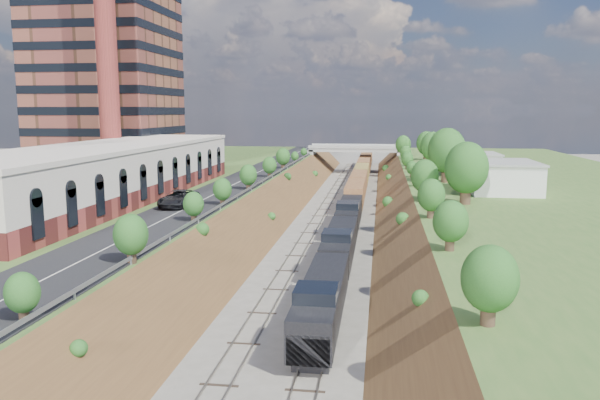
{
  "coord_description": "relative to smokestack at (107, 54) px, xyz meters",
  "views": [
    {
      "loc": [
        6.75,
        -32.43,
        16.31
      ],
      "look_at": [
        -2.5,
        34.05,
        6.0
      ],
      "focal_mm": 35.0,
      "sensor_mm": 36.0,
      "label": 1
    }
  ],
  "objects": [
    {
      "name": "platform_right",
      "position": [
        69.0,
        4.0,
        -22.5
      ],
      "size": [
        44.0,
        180.0,
        5.0
      ],
      "primitive_type": "cube",
      "color": "#3C5F27",
      "rests_on": "ground"
    },
    {
      "name": "smokestack",
      "position": [
        0.0,
        0.0,
        0.0
      ],
      "size": [
        3.2,
        3.2,
        40.0
      ],
      "primitive_type": "cylinder",
      "color": "maroon",
      "rests_on": "platform_left"
    },
    {
      "name": "embankment_left",
      "position": [
        25.0,
        4.0,
        -25.0
      ],
      "size": [
        10.0,
        180.0,
        10.0
      ],
      "primitive_type": "cube",
      "rotation": [
        0.0,
        0.79,
        0.0
      ],
      "color": "brown",
      "rests_on": "ground"
    },
    {
      "name": "platform_left",
      "position": [
        3.0,
        4.0,
        -22.5
      ],
      "size": [
        44.0,
        180.0,
        5.0
      ],
      "primitive_type": "cube",
      "color": "#3C5F27",
      "rests_on": "ground"
    },
    {
      "name": "suv",
      "position": [
        19.26,
        -23.17,
        -18.93
      ],
      "size": [
        3.43,
        7.06,
        1.94
      ],
      "primitive_type": "imported",
      "rotation": [
        0.0,
        0.0,
        -0.03
      ],
      "color": "black",
      "rests_on": "road"
    },
    {
      "name": "overpass",
      "position": [
        36.0,
        66.0,
        -20.08
      ],
      "size": [
        24.5,
        8.3,
        7.4
      ],
      "color": "gray",
      "rests_on": "ground"
    },
    {
      "name": "tree_left_crest",
      "position": [
        24.2,
        -36.0,
        -17.96
      ],
      "size": [
        2.45,
        2.45,
        3.55
      ],
      "color": "#473323",
      "rests_on": "platform_left"
    },
    {
      "name": "freight_train",
      "position": [
        38.6,
        22.42,
        -22.47
      ],
      "size": [
        2.93,
        149.51,
        4.55
      ],
      "color": "black",
      "rests_on": "ground"
    },
    {
      "name": "road",
      "position": [
        20.5,
        4.0,
        -19.95
      ],
      "size": [
        8.0,
        180.0,
        0.1
      ],
      "primitive_type": "cube",
      "color": "black",
      "rests_on": "platform_left"
    },
    {
      "name": "guardrail",
      "position": [
        24.6,
        3.8,
        -19.45
      ],
      "size": [
        0.1,
        171.0,
        0.7
      ],
      "color": "#99999E",
      "rests_on": "platform_left"
    },
    {
      "name": "tree_right_large",
      "position": [
        53.0,
        -16.0,
        -15.62
      ],
      "size": [
        5.25,
        5.25,
        7.61
      ],
      "color": "#473323",
      "rests_on": "platform_right"
    },
    {
      "name": "white_building_far",
      "position": [
        59.0,
        18.0,
        -18.2
      ],
      "size": [
        8.0,
        10.0,
        3.6
      ],
      "primitive_type": "cube",
      "color": "silver",
      "rests_on": "platform_right"
    },
    {
      "name": "ground",
      "position": [
        36.0,
        -56.0,
        -25.0
      ],
      "size": [
        400.0,
        400.0,
        0.0
      ],
      "primitive_type": "plane",
      "color": "#6B665B",
      "rests_on": "ground"
    },
    {
      "name": "highrise_tower",
      "position": [
        -8.0,
        16.0,
        7.88
      ],
      "size": [
        22.0,
        22.0,
        53.9
      ],
      "color": "brown",
      "rests_on": "platform_left"
    },
    {
      "name": "rail_right_track",
      "position": [
        38.6,
        4.0,
        -24.91
      ],
      "size": [
        1.58,
        180.0,
        0.18
      ],
      "primitive_type": "cube",
      "color": "gray",
      "rests_on": "ground"
    },
    {
      "name": "white_building_near",
      "position": [
        59.5,
        -4.0,
        -18.0
      ],
      "size": [
        9.0,
        12.0,
        4.0
      ],
      "primitive_type": "cube",
      "color": "silver",
      "rests_on": "platform_right"
    },
    {
      "name": "commercial_building",
      "position": [
        8.0,
        -18.0,
        -16.49
      ],
      "size": [
        14.3,
        62.3,
        7.0
      ],
      "color": "maroon",
      "rests_on": "platform_left"
    },
    {
      "name": "embankment_right",
      "position": [
        47.0,
        4.0,
        -25.0
      ],
      "size": [
        10.0,
        180.0,
        10.0
      ],
      "primitive_type": "cube",
      "rotation": [
        0.0,
        0.79,
        0.0
      ],
      "color": "brown",
      "rests_on": "ground"
    },
    {
      "name": "rail_left_track",
      "position": [
        33.4,
        4.0,
        -24.91
      ],
      "size": [
        1.58,
        180.0,
        0.18
      ],
      "primitive_type": "cube",
      "color": "gray",
      "rests_on": "ground"
    }
  ]
}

